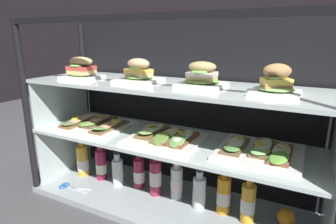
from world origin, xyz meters
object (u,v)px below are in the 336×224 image
(juice_bottle_front_second, at_px, (118,171))
(juice_bottle_tucked_behind, at_px, (248,203))
(juice_bottle_front_fourth, at_px, (177,182))
(orange_fruit_beside_bottles, at_px, (286,217))
(juice_bottle_back_right, at_px, (199,193))
(plated_roll_sandwich_right_of_center, at_px, (202,77))
(kitchen_scissors, at_px, (68,186))
(plated_roll_sandwich_left_of_center, at_px, (276,84))
(juice_bottle_front_middle, at_px, (101,164))
(juice_bottle_near_post, at_px, (83,160))
(juice_bottle_back_center, at_px, (139,173))
(open_sandwich_tray_right_of_center, at_px, (166,136))
(juice_bottle_back_left, at_px, (155,177))
(juice_bottle_front_right_end, at_px, (224,194))
(plated_roll_sandwich_center, at_px, (139,73))
(open_sandwich_tray_left_of_center, at_px, (259,150))
(plated_roll_sandwich_far_right, at_px, (81,70))
(open_sandwich_tray_mid_left, at_px, (95,124))

(juice_bottle_front_second, xyz_separation_m, juice_bottle_tucked_behind, (0.72, 0.00, 0.01))
(juice_bottle_front_fourth, xyz_separation_m, orange_fruit_beside_bottles, (0.53, 0.02, -0.05))
(juice_bottle_front_fourth, bearing_deg, juice_bottle_back_right, -11.73)
(plated_roll_sandwich_right_of_center, relative_size, kitchen_scissors, 0.99)
(orange_fruit_beside_bottles, bearing_deg, juice_bottle_front_second, -176.51)
(plated_roll_sandwich_left_of_center, bearing_deg, juice_bottle_front_middle, 177.24)
(juice_bottle_near_post, bearing_deg, juice_bottle_front_middle, 3.95)
(juice_bottle_back_center, bearing_deg, open_sandwich_tray_right_of_center, -17.59)
(plated_roll_sandwich_right_of_center, distance_m, juice_bottle_back_left, 0.60)
(juice_bottle_front_fourth, relative_size, juice_bottle_tucked_behind, 0.98)
(plated_roll_sandwich_right_of_center, xyz_separation_m, juice_bottle_front_right_end, (0.12, 0.02, -0.55))
(plated_roll_sandwich_center, relative_size, juice_bottle_front_right_end, 0.80)
(open_sandwich_tray_left_of_center, height_order, juice_bottle_back_right, open_sandwich_tray_left_of_center)
(plated_roll_sandwich_center, relative_size, open_sandwich_tray_left_of_center, 0.56)
(plated_roll_sandwich_far_right, relative_size, plated_roll_sandwich_center, 0.90)
(juice_bottle_front_fourth, relative_size, orange_fruit_beside_bottles, 2.84)
(open_sandwich_tray_left_of_center, relative_size, juice_bottle_front_right_end, 1.42)
(open_sandwich_tray_mid_left, relative_size, juice_bottle_front_right_end, 1.42)
(juice_bottle_front_middle, distance_m, kitchen_scissors, 0.21)
(juice_bottle_back_left, relative_size, juice_bottle_front_fourth, 1.11)
(juice_bottle_front_second, bearing_deg, juice_bottle_back_center, 16.29)
(juice_bottle_back_center, height_order, juice_bottle_tucked_behind, juice_bottle_tucked_behind)
(plated_roll_sandwich_center, distance_m, kitchen_scissors, 0.77)
(plated_roll_sandwich_right_of_center, relative_size, open_sandwich_tray_mid_left, 0.56)
(plated_roll_sandwich_center, bearing_deg, juice_bottle_near_post, 177.06)
(open_sandwich_tray_mid_left, bearing_deg, juice_bottle_front_fourth, 7.94)
(plated_roll_sandwich_far_right, distance_m, juice_bottle_front_second, 0.59)
(juice_bottle_back_center, distance_m, juice_bottle_tucked_behind, 0.60)
(open_sandwich_tray_mid_left, bearing_deg, open_sandwich_tray_left_of_center, 2.35)
(plated_roll_sandwich_far_right, relative_size, open_sandwich_tray_left_of_center, 0.50)
(open_sandwich_tray_mid_left, xyz_separation_m, juice_bottle_back_left, (0.35, 0.05, -0.25))
(plated_roll_sandwich_right_of_center, xyz_separation_m, juice_bottle_back_center, (-0.37, 0.04, -0.56))
(juice_bottle_back_left, bearing_deg, juice_bottle_back_right, -1.94)
(plated_roll_sandwich_far_right, xyz_separation_m, juice_bottle_front_middle, (0.02, 0.07, -0.56))
(plated_roll_sandwich_left_of_center, bearing_deg, plated_roll_sandwich_center, 178.81)
(plated_roll_sandwich_right_of_center, relative_size, plated_roll_sandwich_left_of_center, 1.06)
(juice_bottle_front_middle, bearing_deg, juice_bottle_near_post, -176.05)
(open_sandwich_tray_mid_left, height_order, juice_bottle_back_center, open_sandwich_tray_mid_left)
(juice_bottle_front_middle, height_order, juice_bottle_tucked_behind, juice_bottle_tucked_behind)
(plated_roll_sandwich_left_of_center, bearing_deg, juice_bottle_front_second, 177.70)
(open_sandwich_tray_right_of_center, distance_m, juice_bottle_front_middle, 0.52)
(open_sandwich_tray_right_of_center, bearing_deg, juice_bottle_front_second, 174.80)
(plated_roll_sandwich_right_of_center, height_order, juice_bottle_front_right_end, plated_roll_sandwich_right_of_center)
(juice_bottle_front_fourth, bearing_deg, open_sandwich_tray_mid_left, -172.06)
(plated_roll_sandwich_center, relative_size, orange_fruit_beside_bottles, 2.45)
(open_sandwich_tray_right_of_center, distance_m, juice_bottle_front_fourth, 0.27)
(plated_roll_sandwich_far_right, xyz_separation_m, plated_roll_sandwich_center, (0.32, 0.04, -0.00))
(kitchen_scissors, bearing_deg, juice_bottle_near_post, 100.73)
(open_sandwich_tray_mid_left, height_order, juice_bottle_near_post, open_sandwich_tray_mid_left)
(juice_bottle_front_second, xyz_separation_m, juice_bottle_back_left, (0.24, 0.01, 0.02))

